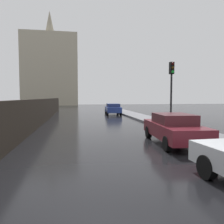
{
  "coord_description": "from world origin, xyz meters",
  "views": [
    {
      "loc": [
        -1.69,
        -5.87,
        2.13
      ],
      "look_at": [
        0.22,
        5.7,
        1.35
      ],
      "focal_mm": 35.99,
      "sensor_mm": 36.0,
      "label": 1
    }
  ],
  "objects": [
    {
      "name": "traffic_light",
      "position": [
        4.33,
        7.53,
        3.05
      ],
      "size": [
        0.26,
        0.39,
        4.19
      ],
      "color": "black",
      "rests_on": "sidewalk_strip"
    },
    {
      "name": "distant_tower",
      "position": [
        -7.98,
        55.68,
        9.43
      ],
      "size": [
        14.1,
        7.85,
        24.52
      ],
      "color": "#B2A88E",
      "rests_on": "ground"
    },
    {
      "name": "car_maroon_mid_road",
      "position": [
        2.77,
        3.74,
        0.71
      ],
      "size": [
        2.07,
        4.58,
        1.36
      ],
      "rotation": [
        0.0,
        0.0,
        -0.07
      ],
      "color": "maroon",
      "rests_on": "ground"
    },
    {
      "name": "car_blue_far_ahead",
      "position": [
        2.92,
        21.37,
        0.72
      ],
      "size": [
        1.99,
        4.48,
        1.34
      ],
      "rotation": [
        0.0,
        0.0,
        -0.06
      ],
      "color": "navy",
      "rests_on": "ground"
    },
    {
      "name": "ground",
      "position": [
        0.0,
        0.0,
        0.0
      ],
      "size": [
        120.0,
        120.0,
        0.0
      ],
      "primitive_type": "plane",
      "color": "black"
    }
  ]
}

